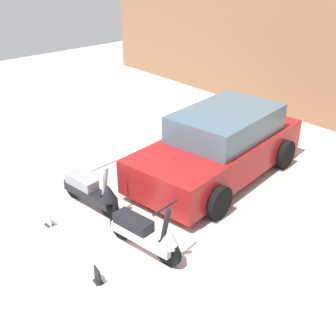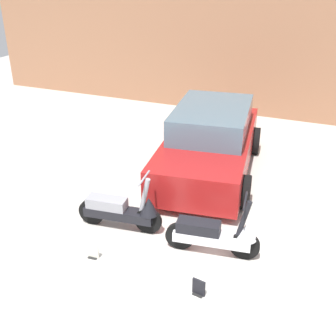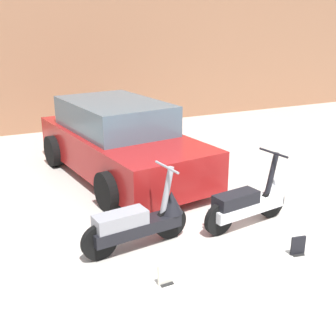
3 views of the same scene
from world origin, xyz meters
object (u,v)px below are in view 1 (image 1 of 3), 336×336
at_px(scooter_front_right, 147,233).
at_px(placard_near_left_scooter, 48,220).
at_px(placard_near_right_scooter, 98,276).
at_px(scooter_front_left, 92,191).
at_px(car_rear_left, 220,146).

xyz_separation_m(scooter_front_right, placard_near_left_scooter, (-1.80, -0.86, -0.27)).
height_order(placard_near_left_scooter, placard_near_right_scooter, same).
bearing_deg(scooter_front_right, placard_near_left_scooter, -162.63).
height_order(scooter_front_left, placard_near_left_scooter, scooter_front_left).
bearing_deg(car_rear_left, placard_near_left_scooter, -19.13).
bearing_deg(scooter_front_left, car_rear_left, 69.42).
height_order(scooter_front_left, scooter_front_right, scooter_front_left).
relative_size(placard_near_left_scooter, placard_near_right_scooter, 1.00).
distance_m(placard_near_left_scooter, placard_near_right_scooter, 1.86).
relative_size(scooter_front_right, placard_near_left_scooter, 5.93).
bearing_deg(scooter_front_left, scooter_front_right, -9.14).
bearing_deg(scooter_front_right, car_rear_left, 101.53).
relative_size(scooter_front_right, placard_near_right_scooter, 5.93).
bearing_deg(scooter_front_right, scooter_front_left, 169.56).
bearing_deg(scooter_front_left, placard_near_left_scooter, -100.74).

